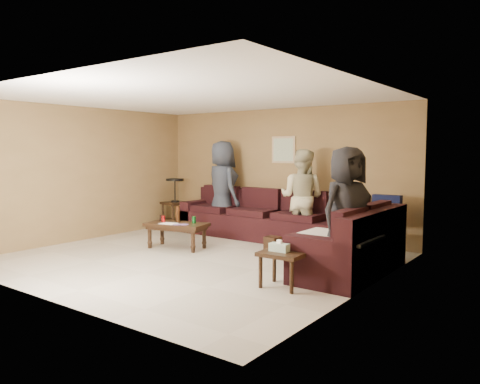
% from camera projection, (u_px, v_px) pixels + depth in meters
% --- Properties ---
extents(room, '(5.60, 5.50, 2.50)m').
position_uv_depth(room, '(194.00, 152.00, 7.14)').
color(room, '#B8AF9C').
rests_on(room, ground).
extents(sectional_sofa, '(4.65, 2.90, 0.97)m').
position_uv_depth(sectional_sofa, '(290.00, 230.00, 7.99)').
color(sectional_sofa, black).
rests_on(sectional_sofa, ground).
extents(coffee_table, '(1.14, 0.74, 0.72)m').
position_uv_depth(coffee_table, '(177.00, 227.00, 8.05)').
color(coffee_table, black).
rests_on(coffee_table, ground).
extents(end_table_left, '(0.55, 0.55, 1.08)m').
position_uv_depth(end_table_left, '(175.00, 202.00, 10.11)').
color(end_table_left, black).
rests_on(end_table_left, ground).
extents(side_table_right, '(0.55, 0.46, 0.59)m').
position_uv_depth(side_table_right, '(282.00, 256.00, 5.73)').
color(side_table_right, black).
rests_on(side_table_right, ground).
extents(waste_bin, '(0.24, 0.24, 0.27)m').
position_uv_depth(waste_bin, '(273.00, 245.00, 7.72)').
color(waste_bin, black).
rests_on(waste_bin, ground).
extents(wall_art, '(0.52, 0.04, 0.52)m').
position_uv_depth(wall_art, '(284.00, 150.00, 9.06)').
color(wall_art, tan).
rests_on(wall_art, ground).
extents(person_left, '(1.08, 0.92, 1.88)m').
position_uv_depth(person_left, '(222.00, 187.00, 9.48)').
color(person_left, '#2B313D').
rests_on(person_left, ground).
extents(person_middle, '(0.90, 0.74, 1.71)m').
position_uv_depth(person_middle, '(302.00, 197.00, 8.32)').
color(person_middle, '#C4BB91').
rests_on(person_middle, ground).
extents(person_right, '(0.81, 0.99, 1.74)m').
position_uv_depth(person_right, '(347.00, 212.00, 6.18)').
color(person_right, black).
rests_on(person_right, ground).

